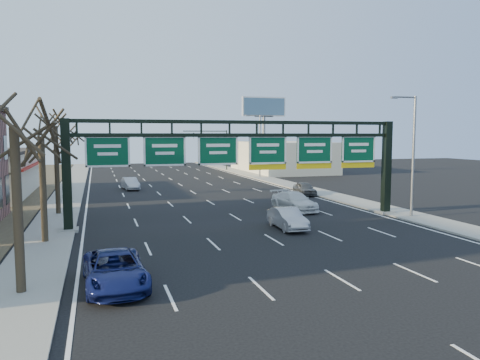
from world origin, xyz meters
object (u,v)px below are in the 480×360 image
object	(u,v)px
car_blue_suv	(115,270)
car_silver_sedan	(287,218)
sign_gantry	(245,157)
car_white_wagon	(294,201)

from	to	relation	value
car_blue_suv	car_silver_sedan	size ratio (longest dim) A/B	1.23
sign_gantry	car_silver_sedan	distance (m)	5.43
sign_gantry	car_blue_suv	world-z (taller)	sign_gantry
sign_gantry	car_silver_sedan	xyz separation A→B (m)	(1.87, -3.24, -3.94)
sign_gantry	car_white_wagon	bearing A→B (deg)	33.65
car_silver_sedan	sign_gantry	bearing A→B (deg)	121.14
car_blue_suv	car_white_wagon	size ratio (longest dim) A/B	1.00
car_white_wagon	car_silver_sedan	bearing A→B (deg)	-124.07
car_blue_suv	car_silver_sedan	xyz separation A→B (m)	(11.31, 8.91, -0.03)
car_white_wagon	car_blue_suv	bearing A→B (deg)	-140.28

